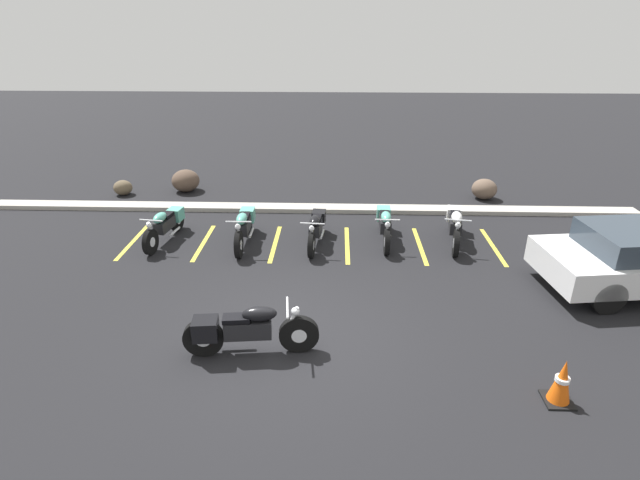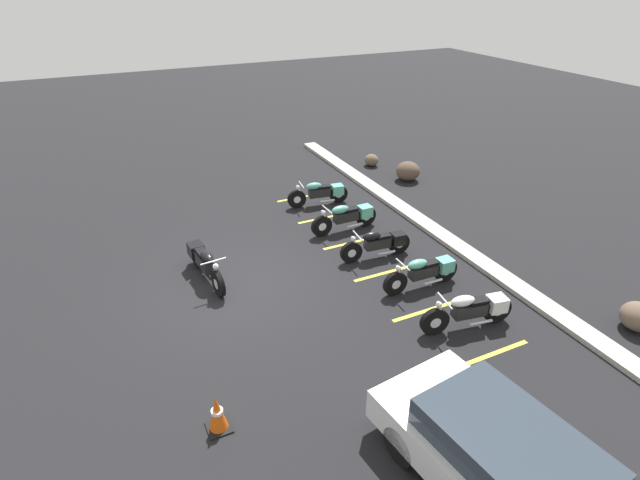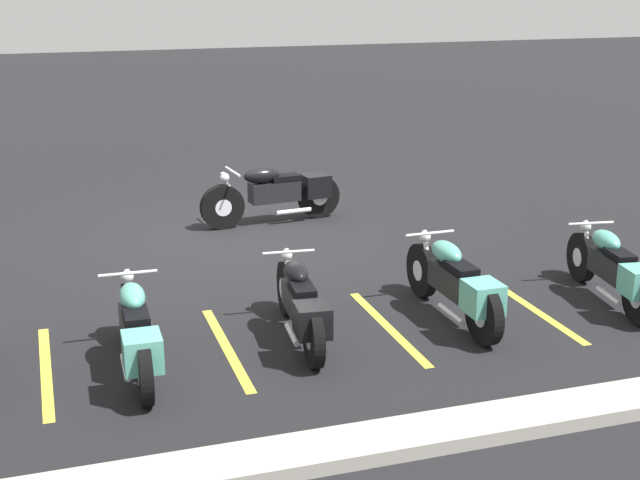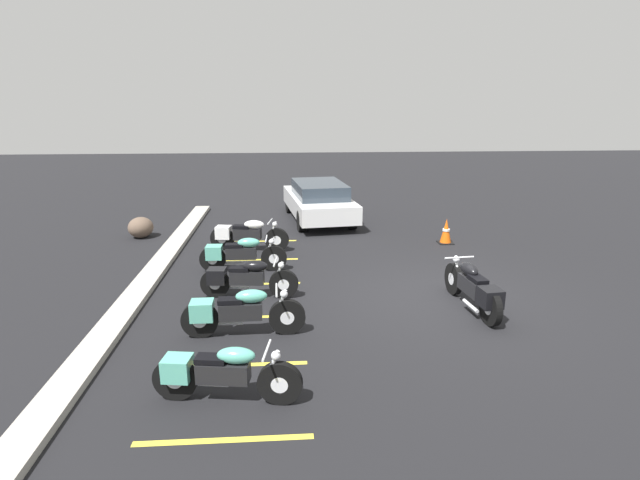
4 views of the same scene
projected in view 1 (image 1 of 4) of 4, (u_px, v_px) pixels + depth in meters
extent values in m
plane|color=black|center=(291.00, 337.00, 8.46)|extent=(60.00, 60.00, 0.00)
cylinder|color=black|center=(299.00, 334.00, 7.98)|extent=(0.65, 0.18, 0.64)
cylinder|color=silver|center=(299.00, 334.00, 7.98)|extent=(0.26, 0.15, 0.24)
cylinder|color=black|center=(203.00, 338.00, 7.88)|extent=(0.65, 0.18, 0.64)
cylinder|color=silver|center=(203.00, 338.00, 7.88)|extent=(0.26, 0.15, 0.24)
cube|color=black|center=(248.00, 329.00, 7.86)|extent=(0.77, 0.35, 0.29)
ellipsoid|color=black|center=(259.00, 314.00, 7.77)|extent=(0.57, 0.31, 0.23)
cube|color=black|center=(236.00, 318.00, 7.77)|extent=(0.45, 0.28, 0.08)
cube|color=black|center=(205.00, 329.00, 7.81)|extent=(0.42, 0.39, 0.33)
cylinder|color=silver|center=(291.00, 321.00, 7.86)|extent=(0.26, 0.08, 0.52)
cylinder|color=silver|center=(287.00, 307.00, 7.76)|extent=(0.10, 0.61, 0.04)
sphere|color=silver|center=(295.00, 311.00, 7.80)|extent=(0.14, 0.14, 0.14)
cylinder|color=silver|center=(234.00, 339.00, 8.09)|extent=(0.54, 0.12, 0.07)
cylinder|color=black|center=(150.00, 242.00, 11.30)|extent=(0.19, 0.60, 0.59)
cylinder|color=silver|center=(150.00, 242.00, 11.30)|extent=(0.14, 0.24, 0.22)
cylinder|color=black|center=(177.00, 220.00, 12.55)|extent=(0.19, 0.60, 0.59)
cylinder|color=silver|center=(177.00, 220.00, 12.55)|extent=(0.14, 0.24, 0.22)
cube|color=black|center=(165.00, 224.00, 11.91)|extent=(0.35, 0.71, 0.27)
ellipsoid|color=#59B29E|center=(160.00, 218.00, 11.65)|extent=(0.30, 0.53, 0.21)
cube|color=black|center=(167.00, 215.00, 11.97)|extent=(0.27, 0.42, 0.07)
cube|color=#59B29E|center=(176.00, 214.00, 12.44)|extent=(0.37, 0.40, 0.30)
cylinder|color=silver|center=(151.00, 231.00, 11.30)|extent=(0.09, 0.24, 0.48)
cylinder|color=silver|center=(151.00, 220.00, 11.26)|extent=(0.55, 0.11, 0.03)
sphere|color=silver|center=(149.00, 225.00, 11.18)|extent=(0.13, 0.13, 0.13)
cylinder|color=silver|center=(175.00, 231.00, 12.20)|extent=(0.13, 0.50, 0.06)
cylinder|color=black|center=(239.00, 245.00, 11.14)|extent=(0.12, 0.62, 0.62)
cylinder|color=silver|center=(239.00, 245.00, 11.14)|extent=(0.12, 0.24, 0.23)
cylinder|color=black|center=(248.00, 220.00, 12.46)|extent=(0.12, 0.62, 0.62)
cylinder|color=silver|center=(248.00, 220.00, 12.46)|extent=(0.12, 0.24, 0.23)
cube|color=black|center=(244.00, 226.00, 11.78)|extent=(0.27, 0.72, 0.28)
ellipsoid|color=#59B29E|center=(242.00, 219.00, 11.51)|extent=(0.25, 0.53, 0.22)
cube|color=black|center=(244.00, 216.00, 11.85)|extent=(0.23, 0.42, 0.07)
cube|color=#59B29E|center=(248.00, 215.00, 12.35)|extent=(0.34, 0.38, 0.32)
cylinder|color=silver|center=(239.00, 233.00, 11.14)|extent=(0.06, 0.25, 0.50)
cylinder|color=silver|center=(238.00, 222.00, 11.09)|extent=(0.58, 0.04, 0.03)
sphere|color=silver|center=(238.00, 227.00, 11.01)|extent=(0.13, 0.13, 0.13)
cylinder|color=silver|center=(251.00, 233.00, 12.11)|extent=(0.07, 0.52, 0.07)
cylinder|color=black|center=(311.00, 245.00, 11.14)|extent=(0.16, 0.59, 0.59)
cylinder|color=silver|center=(311.00, 245.00, 11.14)|extent=(0.13, 0.23, 0.22)
cylinder|color=black|center=(319.00, 222.00, 12.39)|extent=(0.16, 0.59, 0.59)
cylinder|color=silver|center=(319.00, 222.00, 12.39)|extent=(0.13, 0.23, 0.22)
cube|color=black|center=(316.00, 227.00, 11.75)|extent=(0.31, 0.69, 0.27)
ellipsoid|color=black|center=(315.00, 221.00, 11.49)|extent=(0.27, 0.52, 0.21)
cube|color=black|center=(317.00, 218.00, 11.82)|extent=(0.25, 0.41, 0.07)
cube|color=black|center=(319.00, 217.00, 12.29)|extent=(0.35, 0.38, 0.30)
cylinder|color=silver|center=(312.00, 234.00, 11.15)|extent=(0.07, 0.24, 0.47)
cylinder|color=silver|center=(312.00, 223.00, 11.10)|extent=(0.55, 0.08, 0.03)
sphere|color=silver|center=(312.00, 228.00, 11.02)|extent=(0.12, 0.12, 0.12)
cylinder|color=silver|center=(322.00, 234.00, 12.05)|extent=(0.11, 0.49, 0.06)
cylinder|color=black|center=(387.00, 242.00, 11.30)|extent=(0.12, 0.60, 0.60)
cylinder|color=silver|center=(387.00, 242.00, 11.30)|extent=(0.12, 0.23, 0.23)
cylinder|color=black|center=(383.00, 219.00, 12.58)|extent=(0.12, 0.60, 0.60)
cylinder|color=silver|center=(383.00, 219.00, 12.58)|extent=(0.12, 0.23, 0.23)
cube|color=black|center=(385.00, 224.00, 11.92)|extent=(0.27, 0.70, 0.27)
ellipsoid|color=#59B29E|center=(386.00, 217.00, 11.66)|extent=(0.25, 0.52, 0.22)
cube|color=black|center=(385.00, 214.00, 11.99)|extent=(0.23, 0.41, 0.07)
cube|color=#59B29E|center=(384.00, 213.00, 12.47)|extent=(0.34, 0.37, 0.31)
cylinder|color=silver|center=(387.00, 230.00, 11.30)|extent=(0.06, 0.24, 0.49)
cylinder|color=silver|center=(387.00, 220.00, 11.25)|extent=(0.57, 0.04, 0.03)
sphere|color=silver|center=(388.00, 225.00, 11.17)|extent=(0.13, 0.13, 0.13)
cylinder|color=silver|center=(389.00, 231.00, 12.24)|extent=(0.07, 0.50, 0.06)
cylinder|color=black|center=(456.00, 243.00, 11.20)|extent=(0.22, 0.64, 0.63)
cylinder|color=silver|center=(456.00, 243.00, 11.20)|extent=(0.16, 0.25, 0.24)
cylinder|color=black|center=(453.00, 219.00, 12.51)|extent=(0.22, 0.64, 0.63)
cylinder|color=silver|center=(453.00, 219.00, 12.51)|extent=(0.16, 0.25, 0.24)
cube|color=black|center=(455.00, 224.00, 11.84)|extent=(0.38, 0.75, 0.28)
ellipsoid|color=white|center=(457.00, 217.00, 11.56)|extent=(0.33, 0.56, 0.23)
cube|color=black|center=(456.00, 215.00, 11.91)|extent=(0.29, 0.45, 0.08)
cube|color=white|center=(454.00, 214.00, 12.40)|extent=(0.40, 0.43, 0.32)
cylinder|color=silver|center=(457.00, 231.00, 11.20)|extent=(0.10, 0.25, 0.50)
cylinder|color=silver|center=(458.00, 220.00, 11.15)|extent=(0.59, 0.13, 0.03)
sphere|color=silver|center=(458.00, 225.00, 11.07)|extent=(0.13, 0.13, 0.13)
cylinder|color=silver|center=(459.00, 232.00, 12.14)|extent=(0.15, 0.53, 0.07)
cylinder|color=black|center=(562.00, 258.00, 10.48)|extent=(0.66, 0.30, 0.64)
cylinder|color=black|center=(608.00, 297.00, 9.04)|extent=(0.66, 0.30, 0.64)
cube|color=#A8A399|center=(310.00, 208.00, 13.96)|extent=(18.00, 0.50, 0.12)
ellipsoid|color=brown|center=(186.00, 181.00, 15.39)|extent=(1.16, 1.16, 0.67)
ellipsoid|color=brown|center=(484.00, 189.00, 14.75)|extent=(0.97, 0.95, 0.60)
ellipsoid|color=brown|center=(123.00, 188.00, 15.11)|extent=(0.64, 0.60, 0.45)
cube|color=black|center=(557.00, 400.00, 7.04)|extent=(0.40, 0.40, 0.03)
cone|color=#EA590F|center=(562.00, 381.00, 6.91)|extent=(0.32, 0.32, 0.70)
cylinder|color=white|center=(563.00, 379.00, 6.89)|extent=(0.20, 0.20, 0.06)
cube|color=gold|center=(133.00, 241.00, 12.04)|extent=(0.10, 2.10, 0.00)
cube|color=gold|center=(204.00, 242.00, 11.99)|extent=(0.10, 2.10, 0.00)
cube|color=gold|center=(275.00, 243.00, 11.93)|extent=(0.10, 2.10, 0.00)
cube|color=gold|center=(347.00, 245.00, 11.88)|extent=(0.10, 2.10, 0.00)
cube|color=gold|center=(420.00, 246.00, 11.82)|extent=(0.10, 2.10, 0.00)
cube|color=gold|center=(493.00, 247.00, 11.77)|extent=(0.10, 2.10, 0.00)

